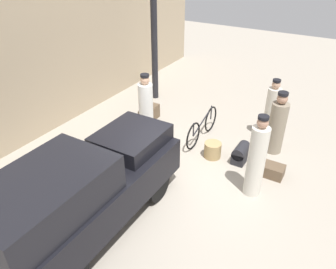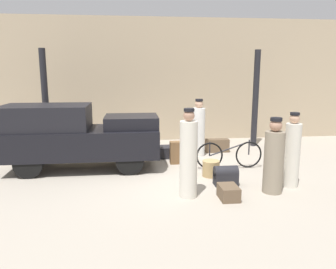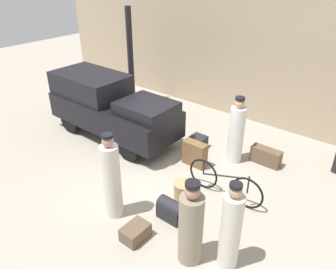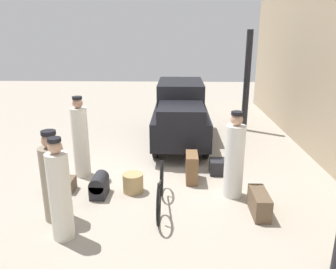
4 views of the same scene
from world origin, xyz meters
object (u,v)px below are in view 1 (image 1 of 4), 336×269
at_px(porter_carrying_trunk, 277,126).
at_px(porter_standing_middle, 146,108).
at_px(truck, 83,191).
at_px(bicycle, 202,127).
at_px(trunk_large_brown, 158,143).
at_px(trunk_barrel_dark, 241,153).
at_px(conductor_in_dark_uniform, 256,160).
at_px(suitcase_small_leather, 126,148).
at_px(trunk_wicker_pale, 272,170).
at_px(trunk_umber_medium, 149,114).
at_px(porter_lifting_near_truck, 271,112).
at_px(wicker_basket, 213,150).

bearing_deg(porter_carrying_trunk, porter_standing_middle, 106.35).
relative_size(truck, bicycle, 2.20).
distance_m(porter_carrying_trunk, trunk_large_brown, 2.99).
height_order(porter_carrying_trunk, trunk_barrel_dark, porter_carrying_trunk).
xyz_separation_m(conductor_in_dark_uniform, porter_carrying_trunk, (1.86, 0.05, -0.12)).
bearing_deg(suitcase_small_leather, trunk_wicker_pale, -73.86).
relative_size(bicycle, trunk_barrel_dark, 3.38).
distance_m(trunk_large_brown, trunk_umber_medium, 1.82).
xyz_separation_m(bicycle, conductor_in_dark_uniform, (-1.45, -1.89, 0.49)).
xyz_separation_m(truck, bicycle, (4.04, -0.39, -0.57)).
bearing_deg(porter_lifting_near_truck, porter_carrying_trunk, -151.07).
relative_size(porter_lifting_near_truck, trunk_large_brown, 2.68).
distance_m(porter_lifting_near_truck, suitcase_small_leather, 3.92).
xyz_separation_m(porter_lifting_near_truck, trunk_barrel_dark, (-1.44, 0.25, -0.56)).
bearing_deg(trunk_large_brown, wicker_basket, -65.06).
distance_m(porter_standing_middle, porter_carrying_trunk, 3.41).
height_order(truck, conductor_in_dark_uniform, conductor_in_dark_uniform).
bearing_deg(porter_carrying_trunk, suitcase_small_leather, 122.90).
height_order(porter_standing_middle, suitcase_small_leather, porter_standing_middle).
bearing_deg(truck, porter_standing_middle, 16.70).
xyz_separation_m(porter_carrying_trunk, trunk_wicker_pale, (-1.05, -0.27, -0.60)).
xyz_separation_m(porter_lifting_near_truck, trunk_large_brown, (-2.20, 2.16, -0.47)).
distance_m(porter_lifting_near_truck, trunk_large_brown, 3.11).
xyz_separation_m(conductor_in_dark_uniform, porter_lifting_near_truck, (2.43, 0.37, -0.08)).
height_order(truck, wicker_basket, truck).
distance_m(porter_lifting_near_truck, porter_standing_middle, 3.33).
relative_size(truck, porter_standing_middle, 2.27).
relative_size(porter_lifting_near_truck, trunk_wicker_pale, 3.29).
bearing_deg(trunk_large_brown, trunk_wicker_pale, -78.07).
bearing_deg(porter_lifting_near_truck, trunk_wicker_pale, -160.16).
bearing_deg(suitcase_small_leather, porter_lifting_near_truck, -47.50).
bearing_deg(suitcase_small_leather, trunk_barrel_dark, -65.70).
height_order(trunk_large_brown, trunk_umber_medium, trunk_large_brown).
relative_size(porter_standing_middle, trunk_wicker_pale, 3.40).
bearing_deg(truck, conductor_in_dark_uniform, -41.33).
distance_m(wicker_basket, trunk_umber_medium, 2.55).
height_order(wicker_basket, trunk_wicker_pale, wicker_basket).
bearing_deg(porter_lifting_near_truck, wicker_basket, 150.58).
bearing_deg(trunk_large_brown, bicycle, -27.47).
bearing_deg(suitcase_small_leather, trunk_umber_medium, 15.16).
xyz_separation_m(bicycle, suitcase_small_leather, (-1.64, 1.34, -0.21)).
relative_size(conductor_in_dark_uniform, trunk_barrel_dark, 3.48).
relative_size(truck, trunk_umber_medium, 5.28).
bearing_deg(suitcase_small_leather, conductor_in_dark_uniform, -86.61).
bearing_deg(porter_lifting_near_truck, truck, 159.13).
bearing_deg(porter_lifting_near_truck, bicycle, 122.73).
xyz_separation_m(trunk_umber_medium, suitcase_small_leather, (-1.79, -0.48, -0.04)).
bearing_deg(suitcase_small_leather, wicker_basket, -62.89).
bearing_deg(porter_lifting_near_truck, trunk_umber_medium, 103.92).
distance_m(bicycle, trunk_large_brown, 1.38).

